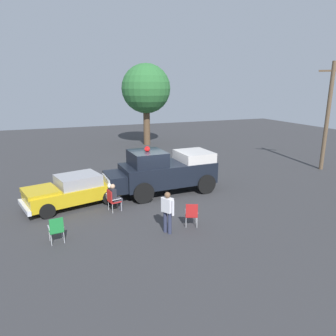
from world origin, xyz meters
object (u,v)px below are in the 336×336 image
vintage_fire_truck (164,171)px  lawn_chair_by_car (192,213)px  lawn_chair_spare (56,228)px  spectator_standing (167,210)px  classic_hot_rod (72,191)px  oak_tree_right (146,89)px  utility_pole (328,115)px  lawn_chair_near_truck (112,199)px  spectator_seated (115,196)px

vintage_fire_truck → lawn_chair_by_car: size_ratio=5.91×
lawn_chair_spare → lawn_chair_by_car: bearing=-6.0°
lawn_chair_by_car → spectator_standing: 1.17m
vintage_fire_truck → lawn_chair_spare: 6.78m
classic_hot_rod → lawn_chair_by_car: size_ratio=4.59×
oak_tree_right → utility_pole: size_ratio=1.07×
lawn_chair_near_truck → utility_pole: utility_pole is taller
lawn_chair_near_truck → oak_tree_right: 17.14m
classic_hot_rod → lawn_chair_near_truck: classic_hot_rod is taller
vintage_fire_truck → oak_tree_right: oak_tree_right is taller
utility_pole → oak_tree_right: bearing=122.4°
vintage_fire_truck → utility_pole: size_ratio=0.85×
lawn_chair_near_truck → spectator_standing: bearing=-62.1°
vintage_fire_truck → lawn_chair_by_car: 4.40m
lawn_chair_near_truck → oak_tree_right: oak_tree_right is taller
spectator_standing → utility_pole: size_ratio=0.24×
vintage_fire_truck → oak_tree_right: 14.59m
classic_hot_rod → lawn_chair_spare: classic_hot_rod is taller
classic_hot_rod → oak_tree_right: (8.14, 13.74, 4.46)m
classic_hot_rod → lawn_chair_near_truck: 2.17m
classic_hot_rod → spectator_standing: size_ratio=2.80×
lawn_chair_near_truck → oak_tree_right: size_ratio=0.14×
vintage_fire_truck → lawn_chair_near_truck: size_ratio=5.91×
lawn_chair_near_truck → utility_pole: bearing=8.1°
spectator_standing → utility_pole: bearing=20.7°
oak_tree_right → lawn_chair_spare: bearing=-117.4°
spectator_seated → oak_tree_right: (6.39, 15.13, 4.51)m
lawn_chair_by_car → lawn_chair_spare: size_ratio=1.00×
lawn_chair_near_truck → spectator_seated: bearing=13.9°
vintage_fire_truck → lawn_chair_spare: size_ratio=5.91×
lawn_chair_near_truck → lawn_chair_by_car: 3.84m
lawn_chair_by_car → lawn_chair_near_truck: bearing=133.6°
classic_hot_rod → lawn_chair_near_truck: (1.62, -1.42, -0.16)m
spectator_seated → spectator_standing: 3.29m
classic_hot_rod → lawn_chair_spare: bearing=-103.3°
classic_hot_rod → lawn_chair_spare: (-0.86, -3.66, -0.16)m
spectator_seated → oak_tree_right: 17.03m
lawn_chair_by_car → utility_pole: size_ratio=0.14×
lawn_chair_spare → utility_pole: (17.31, 4.34, 3.08)m
lawn_chair_near_truck → utility_pole: 15.28m
lawn_chair_by_car → oak_tree_right: bearing=77.8°
lawn_chair_by_car → spectator_seated: bearing=131.9°
vintage_fire_truck → lawn_chair_near_truck: 3.53m
lawn_chair_by_car → spectator_seated: (-2.52, 2.81, 0.11)m
vintage_fire_truck → classic_hot_rod: vintage_fire_truck is taller
spectator_seated → utility_pole: (14.69, 2.07, 2.97)m
classic_hot_rod → oak_tree_right: bearing=59.3°
spectator_standing → vintage_fire_truck: bearing=70.8°
lawn_chair_spare → spectator_standing: bearing=-9.7°
lawn_chair_near_truck → lawn_chair_spare: same height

